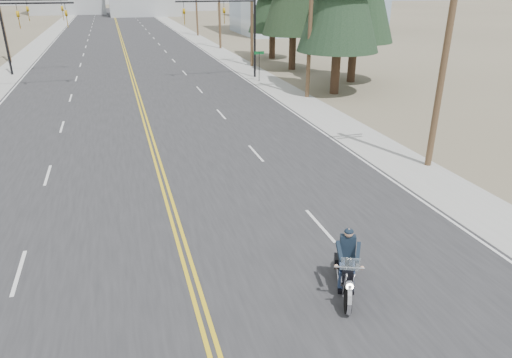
{
  "coord_description": "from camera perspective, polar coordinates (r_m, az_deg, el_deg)",
  "views": [
    {
      "loc": [
        -1.47,
        -9.24,
        8.13
      ],
      "look_at": [
        2.96,
        5.27,
        1.6
      ],
      "focal_mm": 32.0,
      "sensor_mm": 36.0,
      "label": 1
    }
  ],
  "objects": [
    {
      "name": "traffic_mast_far",
      "position": [
        49.96,
        -27.27,
        17.14
      ],
      "size": [
        6.1,
        0.26,
        7.0
      ],
      "color": "black",
      "rests_on": "ground"
    },
    {
      "name": "traffic_mast_left",
      "position": [
        42.04,
        -28.44,
        16.3
      ],
      "size": [
        7.1,
        0.26,
        7.0
      ],
      "color": "black",
      "rests_on": "ground"
    },
    {
      "name": "sidewalk_right",
      "position": [
        80.7,
        -8.01,
        17.31
      ],
      "size": [
        3.0,
        200.0,
        0.01
      ],
      "primitive_type": "cube",
      "color": "#A5A5A0",
      "rests_on": "ground"
    },
    {
      "name": "road",
      "position": [
        79.67,
        -16.53,
        16.54
      ],
      "size": [
        20.0,
        200.0,
        0.01
      ],
      "primitive_type": "cube",
      "color": "#303033",
      "rests_on": "ground"
    },
    {
      "name": "utility_pole_a",
      "position": [
        22.32,
        22.78,
        15.4
      ],
      "size": [
        2.2,
        0.3,
        11.0
      ],
      "color": "brown",
      "rests_on": "ground"
    },
    {
      "name": "traffic_mast_right",
      "position": [
        42.66,
        -2.91,
        18.97
      ],
      "size": [
        7.1,
        0.26,
        7.0
      ],
      "color": "black",
      "rests_on": "ground"
    },
    {
      "name": "utility_pole_b",
      "position": [
        35.2,
        6.85,
        19.65
      ],
      "size": [
        2.2,
        0.3,
        11.5
      ],
      "color": "brown",
      "rests_on": "ground"
    },
    {
      "name": "utility_pole_d",
      "position": [
        63.82,
        -4.64,
        21.3
      ],
      "size": [
        2.2,
        0.3,
        11.5
      ],
      "color": "brown",
      "rests_on": "ground"
    },
    {
      "name": "motorcyclist",
      "position": [
        13.16,
        11.35,
        -10.37
      ],
      "size": [
        1.9,
        2.61,
        1.87
      ],
      "primitive_type": null,
      "rotation": [
        0.0,
        0.0,
        2.73
      ],
      "color": "black",
      "rests_on": "ground"
    },
    {
      "name": "street_sign",
      "position": [
        41.6,
        0.4,
        14.55
      ],
      "size": [
        0.9,
        0.06,
        2.62
      ],
      "color": "black",
      "rests_on": "ground"
    },
    {
      "name": "sidewalk_left",
      "position": [
        80.28,
        -25.02,
        15.42
      ],
      "size": [
        3.0,
        200.0,
        0.01
      ],
      "primitive_type": "cube",
      "color": "#A5A5A0",
      "rests_on": "ground"
    },
    {
      "name": "utility_pole_c",
      "position": [
        49.32,
        -0.53,
        20.51
      ],
      "size": [
        2.2,
        0.3,
        11.0
      ],
      "color": "brown",
      "rests_on": "ground"
    },
    {
      "name": "utility_pole_left",
      "position": [
        58.35,
        -29.4,
        17.91
      ],
      "size": [
        2.2,
        0.3,
        10.5
      ],
      "color": "brown",
      "rests_on": "ground"
    },
    {
      "name": "ground_plane",
      "position": [
        12.4,
        -6.26,
        -17.88
      ],
      "size": [
        400.0,
        400.0,
        0.0
      ],
      "primitive_type": "plane",
      "color": "#776D56",
      "rests_on": "ground"
    }
  ]
}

